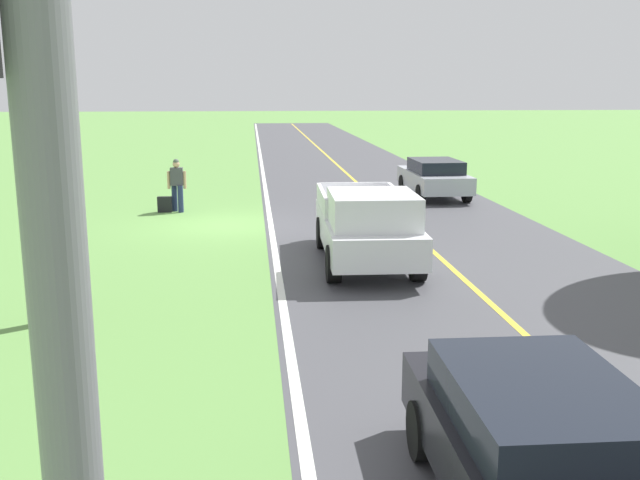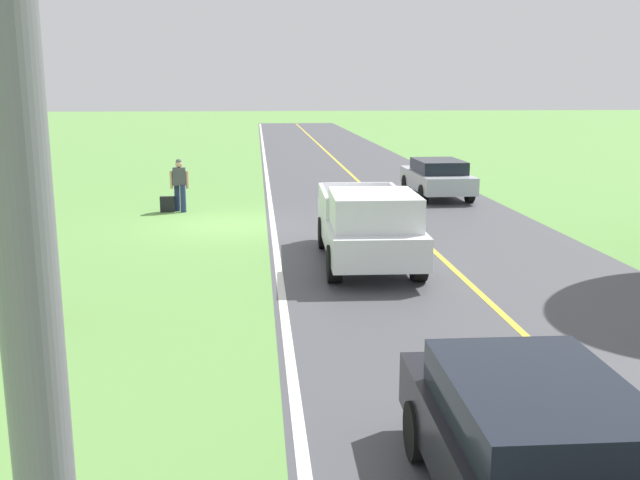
{
  "view_description": "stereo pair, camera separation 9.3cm",
  "coord_description": "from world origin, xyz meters",
  "px_view_note": "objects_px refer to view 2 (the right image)",
  "views": [
    {
      "loc": [
        -0.77,
        21.35,
        4.08
      ],
      "look_at": [
        -1.97,
        8.79,
        1.37
      ],
      "focal_mm": 40.41,
      "sensor_mm": 36.0,
      "label": 1
    },
    {
      "loc": [
        -0.86,
        21.36,
        4.08
      ],
      "look_at": [
        -1.97,
        8.79,
        1.37
      ],
      "focal_mm": 40.41,
      "sensor_mm": 36.0,
      "label": 2
    }
  ],
  "objects_px": {
    "suitcase_carried": "(167,204)",
    "utility_pole_roadside": "(39,118)",
    "sedan_near_oncoming": "(437,177)",
    "pickup_truck_passing": "(369,224)",
    "hitchhiker_walking": "(180,182)",
    "sedan_ahead_same_lane": "(540,454)"
  },
  "relations": [
    {
      "from": "hitchhiker_walking",
      "to": "utility_pole_roadside",
      "type": "xyz_separation_m",
      "value": [
        1.07,
        11.35,
        2.58
      ]
    },
    {
      "from": "suitcase_carried",
      "to": "sedan_near_oncoming",
      "type": "height_order",
      "value": "sedan_near_oncoming"
    },
    {
      "from": "utility_pole_roadside",
      "to": "sedan_ahead_same_lane",
      "type": "bearing_deg",
      "value": 132.88
    },
    {
      "from": "utility_pole_roadside",
      "to": "hitchhiker_walking",
      "type": "bearing_deg",
      "value": -95.4
    },
    {
      "from": "sedan_ahead_same_lane",
      "to": "utility_pole_roadside",
      "type": "height_order",
      "value": "utility_pole_roadside"
    },
    {
      "from": "suitcase_carried",
      "to": "sedan_ahead_same_lane",
      "type": "xyz_separation_m",
      "value": [
        -5.53,
        17.92,
        0.5
      ]
    },
    {
      "from": "suitcase_carried",
      "to": "sedan_ahead_same_lane",
      "type": "distance_m",
      "value": 18.76
    },
    {
      "from": "hitchhiker_walking",
      "to": "utility_pole_roadside",
      "type": "height_order",
      "value": "utility_pole_roadside"
    },
    {
      "from": "pickup_truck_passing",
      "to": "sedan_near_oncoming",
      "type": "bearing_deg",
      "value": -112.28
    },
    {
      "from": "hitchhiker_walking",
      "to": "sedan_near_oncoming",
      "type": "relative_size",
      "value": 0.39
    },
    {
      "from": "sedan_near_oncoming",
      "to": "utility_pole_roadside",
      "type": "xyz_separation_m",
      "value": [
        10.32,
        13.71,
        2.81
      ]
    },
    {
      "from": "pickup_truck_passing",
      "to": "utility_pole_roadside",
      "type": "bearing_deg",
      "value": 29.93
    },
    {
      "from": "pickup_truck_passing",
      "to": "utility_pole_roadside",
      "type": "relative_size",
      "value": 0.77
    },
    {
      "from": "suitcase_carried",
      "to": "pickup_truck_passing",
      "type": "relative_size",
      "value": 0.09
    },
    {
      "from": "hitchhiker_walking",
      "to": "suitcase_carried",
      "type": "height_order",
      "value": "hitchhiker_walking"
    },
    {
      "from": "sedan_ahead_same_lane",
      "to": "utility_pole_roadside",
      "type": "bearing_deg",
      "value": -47.12
    },
    {
      "from": "pickup_truck_passing",
      "to": "utility_pole_roadside",
      "type": "distance_m",
      "value": 7.56
    },
    {
      "from": "hitchhiker_walking",
      "to": "sedan_near_oncoming",
      "type": "xyz_separation_m",
      "value": [
        -9.25,
        -2.36,
        -0.23
      ]
    },
    {
      "from": "pickup_truck_passing",
      "to": "sedan_ahead_same_lane",
      "type": "height_order",
      "value": "pickup_truck_passing"
    },
    {
      "from": "hitchhiker_walking",
      "to": "sedan_near_oncoming",
      "type": "bearing_deg",
      "value": -165.67
    },
    {
      "from": "sedan_ahead_same_lane",
      "to": "pickup_truck_passing",
      "type": "bearing_deg",
      "value": -89.86
    },
    {
      "from": "suitcase_carried",
      "to": "utility_pole_roadside",
      "type": "distance_m",
      "value": 11.76
    }
  ]
}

